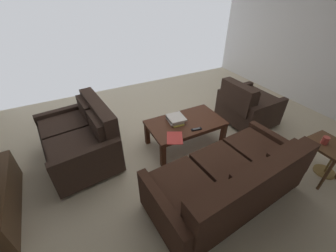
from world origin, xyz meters
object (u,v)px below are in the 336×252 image
Objects in this scene: coffee_table at (185,125)px; book_stack at (176,119)px; end_table at (326,150)px; armchair_side at (247,106)px; loveseat_near at (82,138)px; coffee_mug at (325,140)px; loose_magazine at (175,138)px; tv_remote at (196,129)px; sofa_main at (231,181)px.

book_stack reaches higher than coffee_table.
armchair_side is at bearing -92.82° from end_table.
loveseat_near reaches higher than book_stack.
armchair_side reaches higher than book_stack.
coffee_table is at bearing -47.84° from end_table.
coffee_mug is (-1.22, 1.36, 0.22)m from coffee_table.
armchair_side is at bearing -94.98° from coffee_mug.
coffee_mug is 1.91m from loose_magazine.
coffee_table is at bearing 164.50° from loveseat_near.
tv_remote is at bearing 12.56° from armchair_side.
loose_magazine is at bearing 59.31° from book_stack.
coffee_mug is 1.63m from tv_remote.
loveseat_near is at bearing -33.23° from end_table.
book_stack is at bearing -1.22° from armchair_side.
book_stack reaches higher than tv_remote.
end_table is 1.96m from loose_magazine.
book_stack is at bearing -46.56° from coffee_mug.
loose_magazine is at bearing -74.71° from sofa_main.
sofa_main is 11.69× the size of tv_remote.
end_table reaches higher than coffee_table.
end_table is at bearing -8.01° from loose_magazine.
loose_magazine is (-1.16, 0.70, 0.07)m from loveseat_near.
coffee_mug is 0.62× the size of tv_remote.
sofa_main is 1.39m from end_table.
loveseat_near is at bearing 175.76° from loose_magazine.
book_stack is (1.41, -1.47, 0.04)m from end_table.
end_table is (-1.37, 0.22, 0.10)m from sofa_main.
book_stack is 0.41m from loose_magazine.
loveseat_near is 8.43× the size of tv_remote.
armchair_side is 8.86× the size of coffee_mug.
loose_magazine is at bearing -34.66° from coffee_mug.
loose_magazine is (1.61, -1.12, -0.01)m from end_table.
tv_remote is at bearing -98.06° from sofa_main.
coffee_table is (-0.10, -1.17, 0.02)m from sofa_main.
end_table is at bearing 87.18° from armchair_side.
loveseat_near is at bearing -7.55° from armchair_side.
armchair_side is (-1.34, -0.04, -0.01)m from coffee_table.
end_table reaches higher than loose_magazine.
loveseat_near is 3.26m from coffee_mug.
end_table is at bearing 170.69° from sofa_main.
sofa_main is 18.91× the size of coffee_mug.
tv_remote is (-1.53, 0.67, 0.08)m from loveseat_near.
book_stack is 1.80× the size of tv_remote.
loose_magazine is (0.21, 0.35, -0.05)m from book_stack.
loveseat_near is 13.64× the size of coffee_mug.
book_stack is at bearing -46.29° from end_table.
sofa_main is 0.93m from loose_magazine.
end_table is at bearing 141.93° from coffee_mug.
armchair_side reaches higher than sofa_main.
coffee_table is 0.19m from book_stack.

